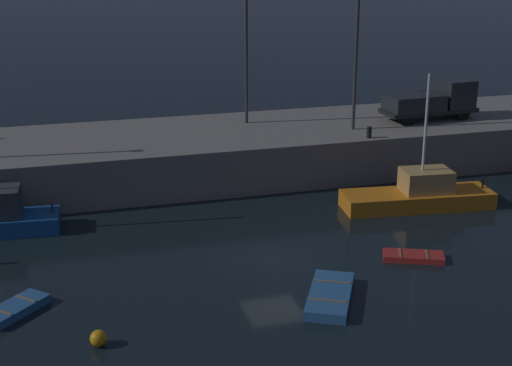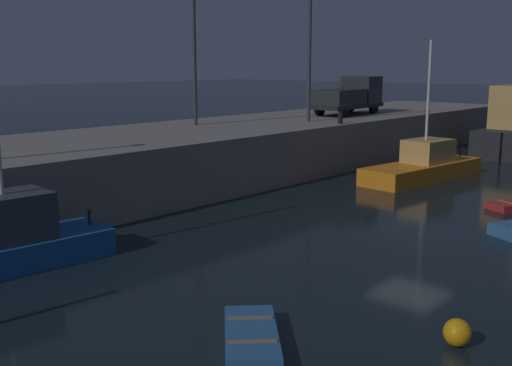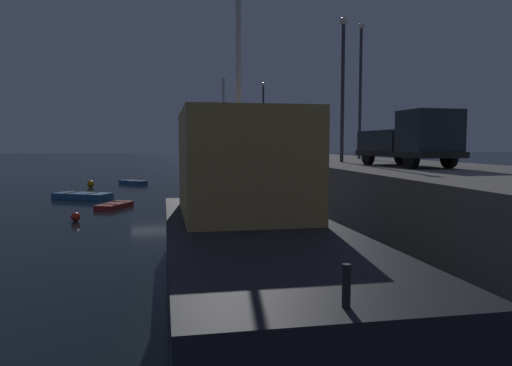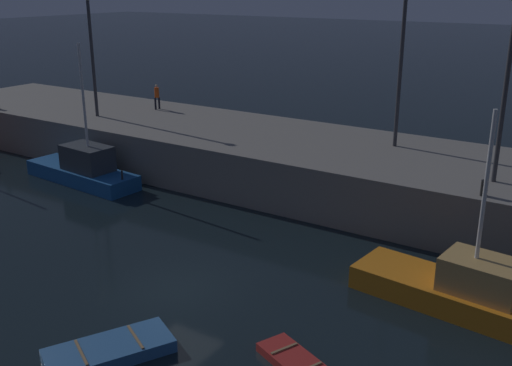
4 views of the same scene
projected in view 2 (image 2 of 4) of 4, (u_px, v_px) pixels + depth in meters
name	position (u px, v px, depth m)	size (l,w,h in m)	color
ground_plane	(412.00, 229.00, 22.32)	(320.00, 320.00, 0.00)	black
pier_quay	(177.00, 158.00, 30.49)	(60.70, 8.94, 2.65)	gray
fishing_boat_blue	(424.00, 166.00, 31.87)	(8.10, 3.11, 7.06)	orange
rowboat_white_mid	(251.00, 337.00, 13.07)	(2.69, 2.69, 0.38)	#2D6099
mooring_buoy_near	(457.00, 332.00, 13.01)	(0.60, 0.60, 0.60)	orange
lamp_post_east	(194.00, 23.00, 32.25)	(0.44, 0.44, 9.23)	#38383D
lamp_post_central	(310.00, 38.00, 34.36)	(0.44, 0.44, 8.01)	#38383D
utility_truck	(350.00, 96.00, 39.97)	(6.14, 2.51, 2.42)	black
bollard_central	(340.00, 118.00, 33.85)	(0.28, 0.28, 0.65)	black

